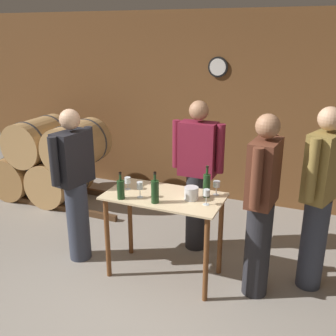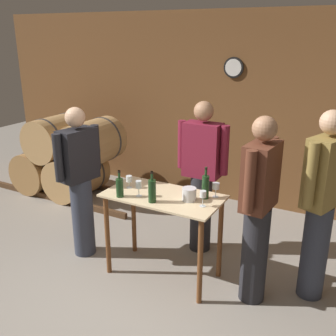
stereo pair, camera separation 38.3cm
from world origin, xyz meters
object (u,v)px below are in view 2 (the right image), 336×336
Objects in this scene: person_host at (202,175)px; person_visitor_bearded at (80,180)px; wine_bottle_center at (205,186)px; wine_bottle_left at (152,190)px; person_visitor_near_door at (321,204)px; wine_glass_near_left at (129,179)px; wine_glass_near_center at (139,185)px; ice_bucket at (189,194)px; wine_bottle_far_left at (120,187)px; wine_glass_near_right at (203,195)px; wine_glass_far_side at (216,187)px; person_visitor_with_scarf at (258,208)px.

person_host is 1.33m from person_visitor_bearded.
wine_bottle_center is 1.41m from person_visitor_bearded.
wine_bottle_left is 1.52m from person_visitor_near_door.
wine_glass_near_center is at bearing -33.75° from wine_glass_near_left.
wine_bottle_center reaches higher than ice_bucket.
person_visitor_near_door reaches higher than ice_bucket.
wine_bottle_left is at bearing -17.17° from wine_glass_near_center.
wine_bottle_left is 1.91× the size of wine_glass_near_center.
wine_glass_near_center is (0.15, 0.10, 0.01)m from wine_bottle_far_left.
wine_bottle_left reaches higher than wine_glass_near_center.
wine_glass_near_center reaches higher than ice_bucket.
wine_glass_near_center is 0.49m from ice_bucket.
wine_glass_near_center is at bearing -111.52° from person_host.
person_visitor_near_door is at bearing 24.37° from wine_glass_near_right.
wine_glass_near_left is 0.90× the size of wine_glass_far_side.
ice_bucket is 0.65m from person_visitor_with_scarf.
person_visitor_near_door is at bearing 10.61° from wine_glass_far_side.
wine_glass_far_side is at bearing 162.36° from person_visitor_with_scarf.
wine_glass_near_center is 1.05× the size of wine_glass_near_right.
person_visitor_near_door reaches higher than wine_glass_far_side.
person_visitor_near_door is at bearing 22.00° from wine_bottle_left.
person_visitor_with_scarf is at bearing -145.95° from person_visitor_near_door.
person_visitor_with_scarf is at bearing 4.49° from ice_bucket.
wine_glass_far_side is at bearing -169.39° from person_visitor_near_door.
person_visitor_near_door reaches higher than person_visitor_bearded.
person_visitor_with_scarf is 0.57m from person_visitor_near_door.
wine_glass_far_side is at bearing 46.33° from ice_bucket.
wine_bottle_center is 0.18× the size of person_host.
wine_bottle_far_left is 0.34m from wine_bottle_left.
ice_bucket is (-0.17, 0.06, -0.05)m from wine_glass_near_right.
wine_bottle_center is 2.35× the size of ice_bucket.
wine_glass_far_side is 1.49m from person_visitor_bearded.
person_visitor_bearded is at bearing -172.47° from wine_bottle_center.
wine_glass_near_center is at bearing -5.48° from person_visitor_bearded.
wine_glass_far_side is (0.48, 0.40, -0.01)m from wine_bottle_left.
wine_bottle_left is 0.62m from wine_glass_far_side.
wine_glass_near_left is 0.07× the size of person_host.
ice_bucket is at bearing -133.14° from wine_bottle_center.
person_host reaches higher than wine_glass_near_center.
person_visitor_bearded is (-0.80, 0.08, -0.12)m from wine_glass_near_center.
wine_bottle_left is 0.17× the size of person_visitor_with_scarf.
person_visitor_bearded is at bearing 172.28° from wine_bottle_left.
wine_bottle_center is 0.17m from ice_bucket.
person_visitor_near_door is (1.01, 0.25, -0.06)m from wine_bottle_center.
person_host is 0.96× the size of person_visitor_near_door.
wine_glass_near_left is 1.33m from person_visitor_with_scarf.
wine_glass_near_right is 0.09× the size of person_visitor_with_scarf.
person_visitor_bearded reaches higher than ice_bucket.
person_host reaches higher than ice_bucket.
person_visitor_near_door is (1.75, 0.61, -0.04)m from wine_bottle_far_left.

